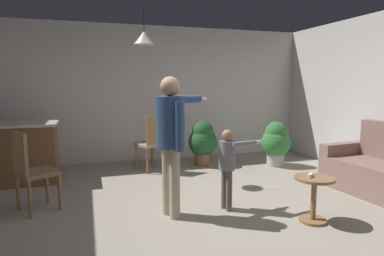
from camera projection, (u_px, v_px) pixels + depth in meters
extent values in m
plane|color=#9E9384|center=(211.00, 215.00, 4.00)|extent=(7.68, 7.68, 0.00)
cube|color=silver|center=(156.00, 94.00, 6.85)|extent=(6.40, 0.10, 2.70)
cube|color=#8C6B60|center=(343.00, 162.00, 5.32)|extent=(0.86, 0.25, 0.63)
cylinder|color=olive|center=(358.00, 178.00, 5.47)|extent=(0.05, 0.05, 0.06)
cylinder|color=olive|center=(327.00, 182.00, 5.22)|extent=(0.05, 0.05, 0.06)
cube|color=brown|center=(16.00, 155.00, 5.22)|extent=(1.20, 0.60, 0.91)
cube|color=beige|center=(14.00, 125.00, 5.15)|extent=(1.26, 0.66, 0.04)
cylinder|color=olive|center=(315.00, 178.00, 3.74)|extent=(0.44, 0.44, 0.03)
cylinder|color=olive|center=(314.00, 201.00, 3.78)|extent=(0.06, 0.06, 0.49)
cylinder|color=olive|center=(313.00, 220.00, 3.81)|extent=(0.31, 0.31, 0.03)
cylinder|color=tan|center=(167.00, 180.00, 3.99)|extent=(0.12, 0.12, 0.83)
cylinder|color=tan|center=(175.00, 184.00, 3.85)|extent=(0.12, 0.12, 0.83)
cylinder|color=navy|center=(170.00, 122.00, 3.82)|extent=(0.33, 0.33, 0.59)
sphere|color=tan|center=(170.00, 86.00, 3.77)|extent=(0.22, 0.22, 0.22)
cylinder|color=navy|center=(181.00, 99.00, 4.10)|extent=(0.56, 0.25, 0.10)
cube|color=white|center=(202.00, 99.00, 4.27)|extent=(0.13, 0.07, 0.04)
cylinder|color=navy|center=(179.00, 126.00, 3.67)|extent=(0.10, 0.10, 0.55)
cylinder|color=#60564C|center=(224.00, 188.00, 4.19)|extent=(0.07, 0.07, 0.51)
cylinder|color=#60564C|center=(229.00, 191.00, 4.10)|extent=(0.07, 0.07, 0.51)
cylinder|color=slate|center=(227.00, 155.00, 4.09)|extent=(0.20, 0.20, 0.36)
sphere|color=#9E7556|center=(227.00, 135.00, 4.05)|extent=(0.14, 0.14, 0.14)
cylinder|color=slate|center=(222.00, 155.00, 4.19)|extent=(0.06, 0.06, 0.34)
cylinder|color=slate|center=(244.00, 143.00, 4.05)|extent=(0.34, 0.12, 0.06)
cube|color=white|center=(257.00, 142.00, 4.14)|extent=(0.13, 0.06, 0.04)
cylinder|color=olive|center=(18.00, 193.00, 4.11)|extent=(0.04, 0.04, 0.45)
cylinder|color=olive|center=(30.00, 200.00, 3.87)|extent=(0.04, 0.04, 0.45)
cylinder|color=olive|center=(47.00, 186.00, 4.37)|extent=(0.04, 0.04, 0.45)
cylinder|color=olive|center=(60.00, 192.00, 4.13)|extent=(0.04, 0.04, 0.45)
cube|color=#7F664C|center=(38.00, 173.00, 4.09)|extent=(0.57, 0.57, 0.05)
cube|color=olive|center=(20.00, 153.00, 3.91)|extent=(0.22, 0.35, 0.50)
cylinder|color=olive|center=(147.00, 161.00, 5.80)|extent=(0.04, 0.04, 0.45)
cylinder|color=olive|center=(164.00, 158.00, 6.04)|extent=(0.04, 0.04, 0.45)
cylinder|color=olive|center=(136.00, 158.00, 6.06)|extent=(0.04, 0.04, 0.45)
cylinder|color=olive|center=(152.00, 155.00, 6.30)|extent=(0.04, 0.04, 0.45)
cube|color=tan|center=(150.00, 144.00, 6.02)|extent=(0.56, 0.56, 0.05)
cube|color=olive|center=(156.00, 130.00, 5.84)|extent=(0.36, 0.19, 0.50)
cylinder|color=#B7B2AD|center=(275.00, 159.00, 6.40)|extent=(0.32, 0.32, 0.25)
sphere|color=#387F3D|center=(276.00, 142.00, 6.36)|extent=(0.55, 0.55, 0.55)
sphere|color=#387F3D|center=(276.00, 132.00, 6.33)|extent=(0.41, 0.41, 0.41)
cylinder|color=brown|center=(203.00, 158.00, 6.44)|extent=(0.32, 0.32, 0.25)
sphere|color=#235B2D|center=(203.00, 142.00, 6.40)|extent=(0.55, 0.55, 0.55)
sphere|color=#235B2D|center=(203.00, 132.00, 6.37)|extent=(0.42, 0.42, 0.42)
cube|color=white|center=(310.00, 175.00, 3.75)|extent=(0.13, 0.10, 0.04)
cone|color=silver|center=(144.00, 38.00, 5.10)|extent=(0.32, 0.32, 0.20)
cylinder|color=black|center=(144.00, 19.00, 5.07)|extent=(0.01, 0.01, 0.36)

